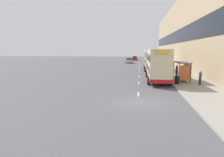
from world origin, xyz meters
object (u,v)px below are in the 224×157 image
car_1 (135,58)px  pedestrian_1 (200,78)px  pedestrian_at_shelter (177,70)px  litter_bin (177,80)px  bus_shelter (184,68)px  car_0 (129,60)px  double_decker_bus_ahead (151,59)px  double_decker_bus_near (157,64)px

car_1 → pedestrian_1: size_ratio=2.64×
pedestrian_at_shelter → litter_bin: size_ratio=1.73×
bus_shelter → car_1: bus_shelter is taller
pedestrian_1 → bus_shelter: bearing=117.4°
bus_shelter → pedestrian_at_shelter: (-0.02, 4.69, -0.81)m
car_0 → litter_bin: bearing=101.2°
pedestrian_1 → litter_bin: pedestrian_1 is taller
pedestrian_at_shelter → litter_bin: 7.43m
double_decker_bus_ahead → pedestrian_at_shelter: size_ratio=6.08×
car_0 → bus_shelter: bearing=103.8°
pedestrian_at_shelter → litter_bin: bearing=-99.4°
pedestrian_at_shelter → pedestrian_1: bearing=-79.3°
double_decker_bus_ahead → car_0: double_decker_bus_ahead is taller
car_1 → pedestrian_1: (9.10, -57.25, 0.14)m
car_0 → litter_bin: size_ratio=4.01×
litter_bin → car_0: bearing=101.2°
litter_bin → pedestrian_at_shelter: bearing=80.6°
double_decker_bus_ahead → litter_bin: bearing=-83.1°
double_decker_bus_ahead → car_1: size_ratio=2.53×
pedestrian_at_shelter → bus_shelter: bearing=-89.8°
double_decker_bus_near → pedestrian_1: bearing=-36.2°
bus_shelter → double_decker_bus_ahead: bearing=102.5°
bus_shelter → car_1: size_ratio=0.96×
litter_bin → car_1: bearing=96.5°
bus_shelter → double_decker_bus_ahead: (-3.35, 15.07, 0.41)m
car_1 → double_decker_bus_near: bearing=94.7°
double_decker_bus_near → pedestrian_1: double_decker_bus_near is taller
pedestrian_at_shelter → pedestrian_1: size_ratio=1.10×
double_decker_bus_near → car_0: size_ratio=2.62×
double_decker_bus_near → double_decker_bus_ahead: bearing=90.2°
pedestrian_1 → litter_bin: 2.61m
bus_shelter → pedestrian_at_shelter: 4.76m
car_1 → pedestrian_at_shelter: pedestrian_at_shelter is taller
double_decker_bus_near → double_decker_bus_ahead: size_ratio=1.00×
double_decker_bus_ahead → pedestrian_at_shelter: bearing=-72.2°
litter_bin → double_decker_bus_ahead: bearing=96.9°
car_1 → pedestrian_at_shelter: size_ratio=2.40×
double_decker_bus_near → car_0: (-5.82, 36.32, -1.45)m
pedestrian_1 → car_1: bearing=99.0°
double_decker_bus_near → litter_bin: size_ratio=10.50×
pedestrian_at_shelter → pedestrian_1: 7.46m
double_decker_bus_near → pedestrian_at_shelter: 5.24m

